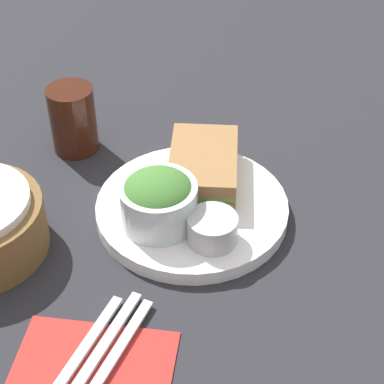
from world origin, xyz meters
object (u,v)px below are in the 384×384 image
(salad_bowl, at_px, (158,199))
(dressing_cup, at_px, (212,229))
(plate, at_px, (192,209))
(spoon, at_px, (79,356))
(sandwich, at_px, (203,167))
(fork, at_px, (108,367))
(drink_glass, at_px, (73,119))
(knife, at_px, (93,361))

(salad_bowl, relative_size, dressing_cup, 1.58)
(plate, distance_m, salad_bowl, 0.07)
(spoon, bearing_deg, dressing_cup, 161.90)
(sandwich, relative_size, spoon, 0.84)
(plate, xyz_separation_m, salad_bowl, (-0.04, 0.04, 0.05))
(dressing_cup, relative_size, fork, 0.33)
(drink_glass, relative_size, knife, 0.51)
(drink_glass, xyz_separation_m, spoon, (-0.39, -0.11, -0.05))
(sandwich, relative_size, salad_bowl, 1.47)
(salad_bowl, distance_m, dressing_cup, 0.08)
(dressing_cup, distance_m, knife, 0.22)
(dressing_cup, xyz_separation_m, fork, (-0.20, 0.09, -0.03))
(salad_bowl, distance_m, knife, 0.23)
(salad_bowl, distance_m, drink_glass, 0.24)
(knife, distance_m, spoon, 0.02)
(salad_bowl, relative_size, spoon, 0.58)
(drink_glass, height_order, fork, drink_glass)
(dressing_cup, distance_m, spoon, 0.23)
(dressing_cup, xyz_separation_m, knife, (-0.19, 0.11, -0.03))
(plate, relative_size, dressing_cup, 4.07)
(plate, height_order, sandwich, sandwich)
(sandwich, xyz_separation_m, spoon, (-0.31, 0.10, -0.04))
(fork, bearing_deg, spoon, -90.00)
(sandwich, bearing_deg, spoon, 162.12)
(salad_bowl, relative_size, knife, 0.49)
(fork, relative_size, knife, 0.95)
(dressing_cup, distance_m, drink_glass, 0.31)
(salad_bowl, relative_size, fork, 0.52)
(plate, height_order, drink_glass, drink_glass)
(drink_glass, bearing_deg, knife, -161.66)
(salad_bowl, bearing_deg, drink_glass, 43.54)
(plate, distance_m, drink_glass, 0.25)
(sandwich, bearing_deg, dressing_cup, -167.33)
(plate, height_order, fork, plate)
(plate, distance_m, knife, 0.27)
(fork, distance_m, knife, 0.02)
(sandwich, bearing_deg, knife, 165.30)
(salad_bowl, xyz_separation_m, knife, (-0.22, 0.03, -0.05))
(salad_bowl, bearing_deg, fork, 175.59)
(plate, distance_m, fork, 0.27)
(plate, relative_size, salad_bowl, 2.58)
(fork, bearing_deg, salad_bowl, -168.74)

